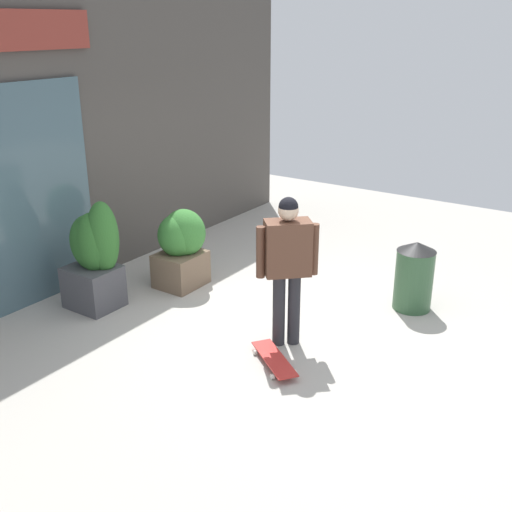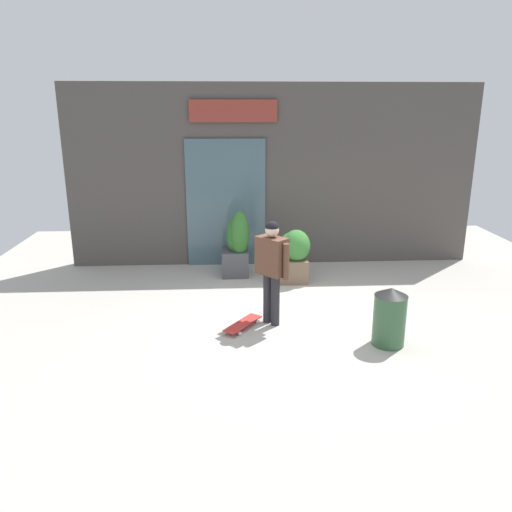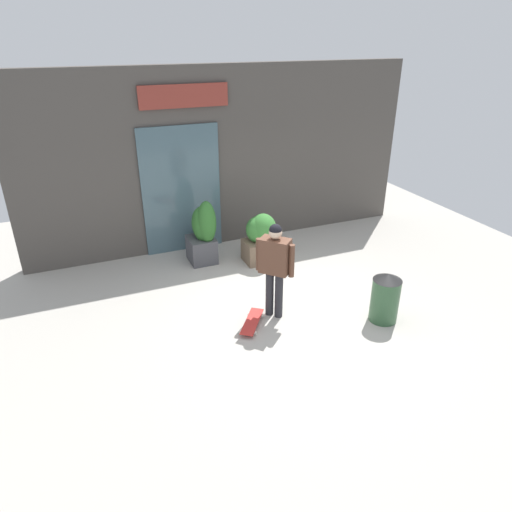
{
  "view_description": "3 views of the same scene",
  "coord_description": "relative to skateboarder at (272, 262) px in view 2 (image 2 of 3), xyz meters",
  "views": [
    {
      "loc": [
        -5.23,
        -3.17,
        3.2
      ],
      "look_at": [
        -0.52,
        0.01,
        1.01
      ],
      "focal_mm": 42.94,
      "sensor_mm": 36.0,
      "label": 1
    },
    {
      "loc": [
        -0.94,
        -7.25,
        3.18
      ],
      "look_at": [
        -0.52,
        0.01,
        1.01
      ],
      "focal_mm": 35.12,
      "sensor_mm": 36.0,
      "label": 2
    },
    {
      "loc": [
        -3.03,
        -6.02,
        4.2
      ],
      "look_at": [
        -0.52,
        0.01,
        1.01
      ],
      "focal_mm": 32.49,
      "sensor_mm": 36.0,
      "label": 3
    }
  ],
  "objects": [
    {
      "name": "building_facade",
      "position": [
        0.27,
        3.2,
        0.84
      ],
      "size": [
        8.29,
        0.31,
        3.65
      ],
      "color": "#4C4742",
      "rests_on": "ground_plane"
    },
    {
      "name": "skateboard",
      "position": [
        -0.44,
        -0.13,
        -0.92
      ],
      "size": [
        0.62,
        0.74,
        0.08
      ],
      "rotation": [
        0.0,
        0.0,
        -2.2
      ],
      "color": "red",
      "rests_on": "ground_plane"
    },
    {
      "name": "trash_bin",
      "position": [
        1.56,
        -0.8,
        -0.56
      ],
      "size": [
        0.45,
        0.45,
        0.83
      ],
      "color": "#335938",
      "rests_on": "ground_plane"
    },
    {
      "name": "planter_box_left",
      "position": [
        0.58,
        1.92,
        -0.43
      ],
      "size": [
        0.64,
        0.57,
        1.0
      ],
      "color": "brown",
      "rests_on": "ground_plane"
    },
    {
      "name": "ground_plane",
      "position": [
        0.3,
        0.22,
        -0.98
      ],
      "size": [
        12.0,
        12.0,
        0.0
      ],
      "primitive_type": "plane",
      "color": "#B2ADA3"
    },
    {
      "name": "skateboarder",
      "position": [
        0.0,
        0.0,
        0.0
      ],
      "size": [
        0.5,
        0.51,
        1.6
      ],
      "rotation": [
        0.0,
        0.0,
        -2.39
      ],
      "color": "#28282D",
      "rests_on": "ground_plane"
    },
    {
      "name": "planter_box_right",
      "position": [
        -0.48,
        2.33,
        -0.32
      ],
      "size": [
        0.53,
        0.62,
        1.3
      ],
      "color": "#47474C",
      "rests_on": "ground_plane"
    }
  ]
}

